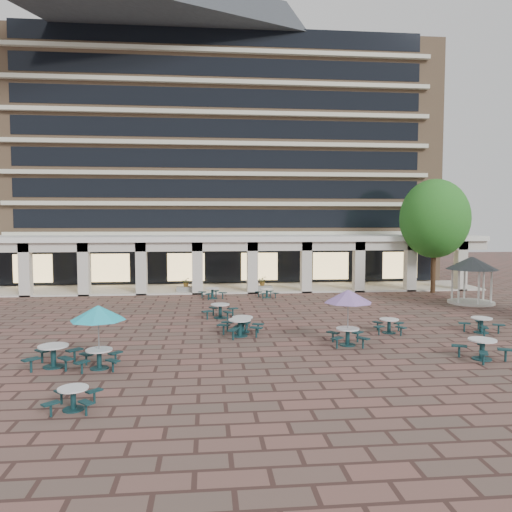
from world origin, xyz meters
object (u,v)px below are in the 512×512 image
object	(u,v)px
picnic_table_0	(53,354)
planter_left	(186,287)
picnic_table_2	(240,326)
gazebo	(472,268)
picnic_table_1	(73,397)
planter_right	(263,286)

from	to	relation	value
picnic_table_0	planter_left	world-z (taller)	planter_left
picnic_table_2	planter_left	size ratio (longest dim) A/B	1.48
planter_left	picnic_table_0	bearing A→B (deg)	-102.34
gazebo	picnic_table_0	bearing A→B (deg)	-152.05
picnic_table_1	planter_left	world-z (taller)	planter_left
picnic_table_0	gazebo	distance (m)	26.90
picnic_table_0	planter_left	size ratio (longest dim) A/B	1.27
planter_left	picnic_table_2	bearing A→B (deg)	-77.92
picnic_table_1	planter_right	world-z (taller)	planter_right
gazebo	picnic_table_2	bearing A→B (deg)	-153.48
picnic_table_1	picnic_table_0	bearing A→B (deg)	113.75
planter_left	planter_right	xyz separation A→B (m)	(5.97, 0.00, 0.03)
picnic_table_2	planter_right	xyz separation A→B (m)	(2.78, 14.91, 0.01)
planter_left	picnic_table_1	bearing A→B (deg)	-95.56
picnic_table_1	picnic_table_2	size ratio (longest dim) A/B	0.69
picnic_table_0	picnic_table_1	bearing A→B (deg)	-67.15
picnic_table_0	gazebo	xyz separation A→B (m)	(23.70, 12.58, 1.89)
picnic_table_2	planter_right	world-z (taller)	planter_right
picnic_table_1	gazebo	world-z (taller)	gazebo
picnic_table_2	picnic_table_0	bearing A→B (deg)	-168.57
picnic_table_0	planter_left	bearing A→B (deg)	77.71
picnic_table_1	picnic_table_2	xyz separation A→B (m)	(5.52, 8.99, 0.09)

